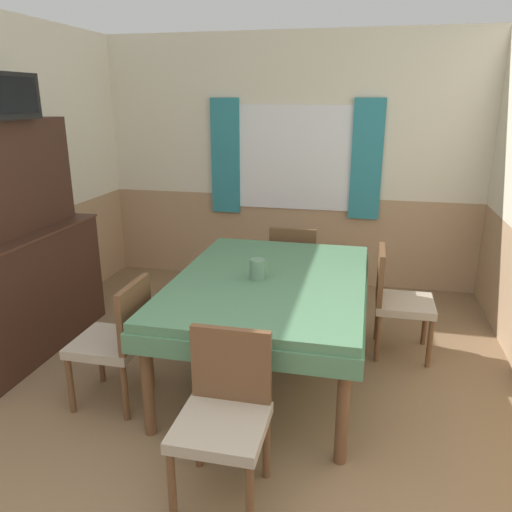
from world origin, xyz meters
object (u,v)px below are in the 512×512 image
object	(u,v)px
chair_right_far	(397,298)
chair_head_near	(224,411)
sideboard	(20,260)
chair_head_window	(294,265)
vase	(257,269)
chair_left_near	(118,338)
dining_table	(270,291)

from	to	relation	value
chair_right_far	chair_head_near	xyz separation A→B (m)	(-0.90, -1.72, 0.00)
chair_head_near	sideboard	distance (m)	2.28
chair_head_window	vase	bearing A→B (deg)	-93.75
chair_head_near	vase	size ratio (longest dim) A/B	5.92
chair_left_near	chair_head_window	size ratio (longest dim) A/B	1.00
chair_head_window	vase	world-z (taller)	vase
chair_head_window	sideboard	xyz separation A→B (m)	(-1.96, -1.21, 0.29)
chair_left_near	vase	xyz separation A→B (m)	(0.82, 0.50, 0.36)
dining_table	chair_head_near	world-z (taller)	chair_head_near
dining_table	vase	distance (m)	0.20
chair_head_near	sideboard	bearing A→B (deg)	-29.73
dining_table	sideboard	size ratio (longest dim) A/B	1.03
dining_table	chair_right_far	distance (m)	1.07
chair_right_far	sideboard	xyz separation A→B (m)	(-2.86, -0.60, 0.29)
vase	chair_head_near	bearing A→B (deg)	-85.88
sideboard	vase	xyz separation A→B (m)	(1.88, -0.01, 0.07)
sideboard	chair_left_near	bearing A→B (deg)	-25.59
dining_table	chair_left_near	bearing A→B (deg)	-148.39
chair_left_near	dining_table	bearing A→B (deg)	-58.39
chair_head_near	chair_left_near	bearing A→B (deg)	-34.22
sideboard	dining_table	bearing A→B (deg)	1.26
dining_table	chair_head_window	size ratio (longest dim) A/B	2.18
chair_head_window	sideboard	bearing A→B (deg)	-148.41
dining_table	vase	world-z (taller)	vase
chair_head_near	sideboard	size ratio (longest dim) A/B	0.47
chair_left_near	chair_right_far	world-z (taller)	same
chair_head_near	chair_head_window	bearing A→B (deg)	-90.00
chair_head_near	vase	world-z (taller)	vase
chair_left_near	vase	size ratio (longest dim) A/B	5.92
chair_right_far	sideboard	distance (m)	2.94
chair_right_far	vase	distance (m)	1.21
chair_left_near	sideboard	distance (m)	1.22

